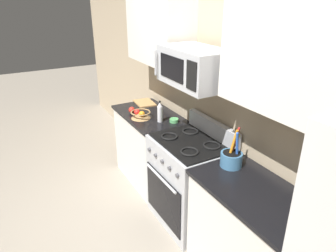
# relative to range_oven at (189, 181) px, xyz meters

# --- Properties ---
(ground_plane) EXTENTS (16.00, 16.00, 0.00)m
(ground_plane) POSITION_rel_range_oven_xyz_m (0.00, -0.63, -0.47)
(ground_plane) COLOR gray
(wall_back) EXTENTS (8.00, 0.10, 2.60)m
(wall_back) POSITION_rel_range_oven_xyz_m (0.00, 0.36, 0.83)
(wall_back) COLOR tan
(wall_back) RESTS_ON ground
(counter_left) EXTENTS (1.00, 0.59, 0.91)m
(counter_left) POSITION_rel_range_oven_xyz_m (-0.89, -0.00, -0.02)
(counter_left) COLOR silver
(counter_left) RESTS_ON ground
(range_oven) EXTENTS (0.76, 0.63, 1.09)m
(range_oven) POSITION_rel_range_oven_xyz_m (0.00, 0.00, 0.00)
(range_oven) COLOR #B2B5BA
(range_oven) RESTS_ON ground
(counter_right) EXTENTS (1.01, 0.59, 0.91)m
(counter_right) POSITION_rel_range_oven_xyz_m (0.90, -0.00, -0.02)
(counter_right) COLOR silver
(counter_right) RESTS_ON ground
(microwave) EXTENTS (0.69, 0.44, 0.33)m
(microwave) POSITION_rel_range_oven_xyz_m (-0.00, 0.03, 1.17)
(microwave) COLOR #B2B5BA
(upper_cabinets_left) EXTENTS (0.99, 0.34, 0.79)m
(upper_cabinets_left) POSITION_rel_range_oven_xyz_m (-0.90, 0.14, 1.43)
(upper_cabinets_left) COLOR silver
(upper_cabinets_right) EXTENTS (1.00, 0.34, 0.79)m
(upper_cabinets_right) POSITION_rel_range_oven_xyz_m (0.90, 0.14, 1.43)
(upper_cabinets_right) COLOR silver
(utensil_crock) EXTENTS (0.18, 0.18, 0.34)m
(utensil_crock) POSITION_rel_range_oven_xyz_m (0.52, 0.07, 0.51)
(utensil_crock) COLOR teal
(utensil_crock) RESTS_ON counter_right
(fruit_basket) EXTENTS (0.23, 0.23, 0.10)m
(fruit_basket) POSITION_rel_range_oven_xyz_m (-0.81, -0.15, 0.48)
(fruit_basket) COLOR #9E7A4C
(fruit_basket) RESTS_ON counter_left
(apple_loose) EXTENTS (0.08, 0.08, 0.08)m
(apple_loose) POSITION_rel_range_oven_xyz_m (-1.01, -0.17, 0.47)
(apple_loose) COLOR red
(apple_loose) RESTS_ON counter_left
(cutting_board) EXTENTS (0.33, 0.25, 0.02)m
(cutting_board) POSITION_rel_range_oven_xyz_m (-1.26, 0.11, 0.44)
(cutting_board) COLOR tan
(cutting_board) RESTS_ON counter_left
(bottle_vinegar) EXTENTS (0.06, 0.06, 0.24)m
(bottle_vinegar) POSITION_rel_range_oven_xyz_m (-0.61, -0.00, 0.55)
(bottle_vinegar) COLOR silver
(bottle_vinegar) RESTS_ON counter_left
(prep_bowl) EXTENTS (0.10, 0.10, 0.04)m
(prep_bowl) POSITION_rel_range_oven_xyz_m (-0.53, 0.13, 0.46)
(prep_bowl) COLOR #59AD66
(prep_bowl) RESTS_ON counter_left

